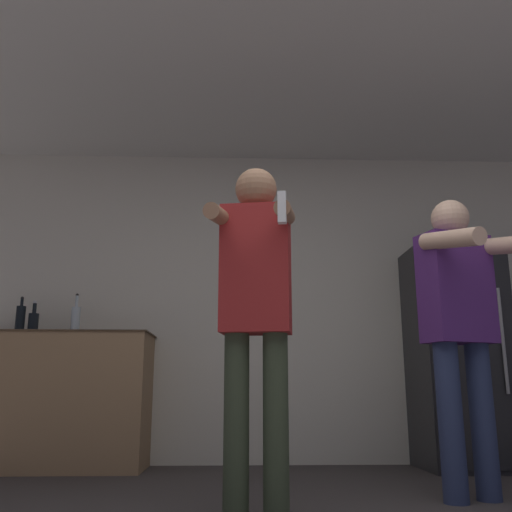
% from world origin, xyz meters
% --- Properties ---
extents(wall_back, '(7.00, 0.06, 2.55)m').
position_xyz_m(wall_back, '(0.00, 2.87, 1.27)').
color(wall_back, beige).
rests_on(wall_back, ground_plane).
extents(ceiling_slab, '(7.00, 3.36, 0.05)m').
position_xyz_m(ceiling_slab, '(0.00, 1.42, 2.57)').
color(ceiling_slab, silver).
rests_on(ceiling_slab, wall_back).
extents(refrigerator, '(0.64, 0.68, 1.66)m').
position_xyz_m(refrigerator, '(1.38, 2.51, 0.83)').
color(refrigerator, '#262628').
rests_on(refrigerator, ground_plane).
extents(counter, '(1.35, 0.57, 0.99)m').
position_xyz_m(counter, '(-1.62, 2.56, 0.49)').
color(counter, '#997551').
rests_on(counter, ground_plane).
extents(bottle_dark_rum, '(0.08, 0.08, 0.25)m').
position_xyz_m(bottle_dark_rum, '(-1.85, 2.57, 1.07)').
color(bottle_dark_rum, black).
rests_on(bottle_dark_rum, counter).
extents(bottle_clear_vodka, '(0.07, 0.07, 0.28)m').
position_xyz_m(bottle_clear_vodka, '(-1.95, 2.57, 1.10)').
color(bottle_clear_vodka, black).
rests_on(bottle_clear_vodka, counter).
extents(bottle_amber_bourbon, '(0.07, 0.07, 0.31)m').
position_xyz_m(bottle_amber_bourbon, '(-1.53, 2.57, 1.10)').
color(bottle_amber_bourbon, silver).
rests_on(bottle_amber_bourbon, counter).
extents(person_woman_foreground, '(0.44, 0.50, 1.64)m').
position_xyz_m(person_woman_foreground, '(-0.22, 0.85, 0.97)').
color(person_woman_foreground, '#38422D').
rests_on(person_woman_foreground, ground_plane).
extents(person_man_side, '(0.58, 0.63, 1.63)m').
position_xyz_m(person_man_side, '(0.92, 1.25, 0.97)').
color(person_man_side, navy).
rests_on(person_man_side, ground_plane).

